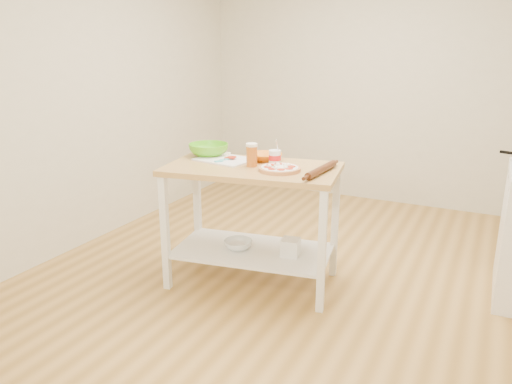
{
  "coord_description": "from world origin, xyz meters",
  "views": [
    {
      "loc": [
        1.26,
        -3.31,
        1.74
      ],
      "look_at": [
        -0.24,
        -0.3,
        0.73
      ],
      "focal_mm": 35.0,
      "sensor_mm": 36.0,
      "label": 1
    }
  ],
  "objects_px": {
    "cutting_board": "(225,159)",
    "rolling_pin": "(321,170)",
    "prep_island": "(252,200)",
    "beer_pint": "(252,155)",
    "shelf_bin": "(290,247)",
    "knife": "(209,154)",
    "orange_bowl": "(267,157)",
    "pizza": "(280,168)",
    "green_bowl": "(209,150)",
    "shelf_glass_bowl": "(238,245)",
    "spatula": "(223,160)",
    "yogurt_tub": "(275,157)"
  },
  "relations": [
    {
      "from": "cutting_board",
      "to": "rolling_pin",
      "type": "height_order",
      "value": "rolling_pin"
    },
    {
      "from": "prep_island",
      "to": "beer_pint",
      "type": "distance_m",
      "value": 0.33
    },
    {
      "from": "beer_pint",
      "to": "shelf_bin",
      "type": "distance_m",
      "value": 0.72
    },
    {
      "from": "knife",
      "to": "orange_bowl",
      "type": "height_order",
      "value": "orange_bowl"
    },
    {
      "from": "pizza",
      "to": "shelf_bin",
      "type": "bearing_deg",
      "value": 37.16
    },
    {
      "from": "green_bowl",
      "to": "beer_pint",
      "type": "xyz_separation_m",
      "value": [
        0.45,
        -0.15,
        0.04
      ]
    },
    {
      "from": "beer_pint",
      "to": "shelf_glass_bowl",
      "type": "height_order",
      "value": "beer_pint"
    },
    {
      "from": "spatula",
      "to": "green_bowl",
      "type": "bearing_deg",
      "value": 92.63
    },
    {
      "from": "cutting_board",
      "to": "green_bowl",
      "type": "relative_size",
      "value": 1.45
    },
    {
      "from": "rolling_pin",
      "to": "shelf_bin",
      "type": "bearing_deg",
      "value": 179.72
    },
    {
      "from": "spatula",
      "to": "beer_pint",
      "type": "distance_m",
      "value": 0.25
    },
    {
      "from": "pizza",
      "to": "yogurt_tub",
      "type": "distance_m",
      "value": 0.18
    },
    {
      "from": "yogurt_tub",
      "to": "shelf_glass_bowl",
      "type": "xyz_separation_m",
      "value": [
        -0.22,
        -0.15,
        -0.66
      ]
    },
    {
      "from": "cutting_board",
      "to": "green_bowl",
      "type": "distance_m",
      "value": 0.2
    },
    {
      "from": "knife",
      "to": "rolling_pin",
      "type": "relative_size",
      "value": 0.59
    },
    {
      "from": "knife",
      "to": "yogurt_tub",
      "type": "bearing_deg",
      "value": -25.93
    },
    {
      "from": "knife",
      "to": "prep_island",
      "type": "bearing_deg",
      "value": -41.05
    },
    {
      "from": "cutting_board",
      "to": "beer_pint",
      "type": "xyz_separation_m",
      "value": [
        0.27,
        -0.08,
        0.08
      ]
    },
    {
      "from": "rolling_pin",
      "to": "shelf_glass_bowl",
      "type": "bearing_deg",
      "value": -174.42
    },
    {
      "from": "knife",
      "to": "orange_bowl",
      "type": "distance_m",
      "value": 0.46
    },
    {
      "from": "spatula",
      "to": "shelf_bin",
      "type": "distance_m",
      "value": 0.8
    },
    {
      "from": "green_bowl",
      "to": "yogurt_tub",
      "type": "bearing_deg",
      "value": -3.22
    },
    {
      "from": "spatula",
      "to": "orange_bowl",
      "type": "relative_size",
      "value": 0.65
    },
    {
      "from": "cutting_board",
      "to": "yogurt_tub",
      "type": "relative_size",
      "value": 2.35
    },
    {
      "from": "pizza",
      "to": "knife",
      "type": "bearing_deg",
      "value": 166.66
    },
    {
      "from": "green_bowl",
      "to": "cutting_board",
      "type": "bearing_deg",
      "value": -20.29
    },
    {
      "from": "orange_bowl",
      "to": "shelf_bin",
      "type": "bearing_deg",
      "value": -33.26
    },
    {
      "from": "cutting_board",
      "to": "knife",
      "type": "relative_size",
      "value": 1.77
    },
    {
      "from": "shelf_glass_bowl",
      "to": "yogurt_tub",
      "type": "bearing_deg",
      "value": 34.72
    },
    {
      "from": "pizza",
      "to": "prep_island",
      "type": "bearing_deg",
      "value": 172.57
    },
    {
      "from": "cutting_board",
      "to": "orange_bowl",
      "type": "relative_size",
      "value": 1.91
    },
    {
      "from": "cutting_board",
      "to": "yogurt_tub",
      "type": "height_order",
      "value": "yogurt_tub"
    },
    {
      "from": "knife",
      "to": "yogurt_tub",
      "type": "xyz_separation_m",
      "value": [
        0.56,
        -0.01,
        0.04
      ]
    },
    {
      "from": "pizza",
      "to": "knife",
      "type": "relative_size",
      "value": 1.16
    },
    {
      "from": "green_bowl",
      "to": "rolling_pin",
      "type": "relative_size",
      "value": 0.72
    },
    {
      "from": "cutting_board",
      "to": "spatula",
      "type": "bearing_deg",
      "value": -65.73
    },
    {
      "from": "pizza",
      "to": "shelf_bin",
      "type": "xyz_separation_m",
      "value": [
        0.07,
        0.05,
        -0.59
      ]
    },
    {
      "from": "shelf_glass_bowl",
      "to": "cutting_board",
      "type": "bearing_deg",
      "value": 144.79
    },
    {
      "from": "beer_pint",
      "to": "rolling_pin",
      "type": "xyz_separation_m",
      "value": [
        0.51,
        0.02,
        -0.06
      ]
    },
    {
      "from": "rolling_pin",
      "to": "spatula",
      "type": "bearing_deg",
      "value": -179.01
    },
    {
      "from": "green_bowl",
      "to": "rolling_pin",
      "type": "distance_m",
      "value": 0.97
    },
    {
      "from": "spatula",
      "to": "beer_pint",
      "type": "height_order",
      "value": "beer_pint"
    },
    {
      "from": "beer_pint",
      "to": "knife",
      "type": "bearing_deg",
      "value": 163.46
    },
    {
      "from": "knife",
      "to": "green_bowl",
      "type": "relative_size",
      "value": 0.82
    },
    {
      "from": "orange_bowl",
      "to": "beer_pint",
      "type": "height_order",
      "value": "beer_pint"
    },
    {
      "from": "knife",
      "to": "cutting_board",
      "type": "bearing_deg",
      "value": -40.22
    },
    {
      "from": "spatula",
      "to": "shelf_bin",
      "type": "xyz_separation_m",
      "value": [
        0.54,
        0.01,
        -0.59
      ]
    },
    {
      "from": "pizza",
      "to": "spatula",
      "type": "bearing_deg",
      "value": 175.33
    },
    {
      "from": "spatula",
      "to": "shelf_bin",
      "type": "bearing_deg",
      "value": -51.59
    },
    {
      "from": "orange_bowl",
      "to": "prep_island",
      "type": "bearing_deg",
      "value": -93.97
    }
  ]
}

